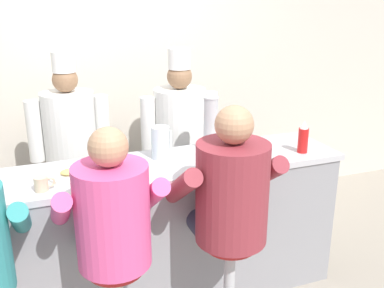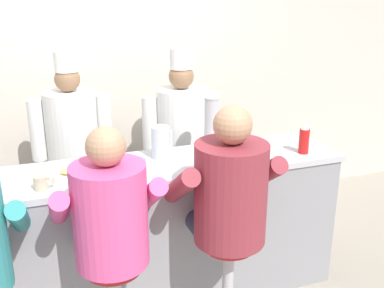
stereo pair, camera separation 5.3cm
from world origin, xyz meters
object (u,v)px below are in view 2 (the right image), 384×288
Objects in this scene: breakfast_plate at (70,174)px; diner_seated_pink at (110,220)px; diner_seated_maroon at (228,197)px; cook_in_whites_near at (73,144)px; hot_sauce_bottle_orange at (258,153)px; water_pitcher_clear at (161,142)px; coffee_mug_tan at (41,183)px; cereal_bowl at (134,164)px; mustard_bottle_yellow at (218,151)px; ketchup_bottle_red at (304,138)px; cup_stack_steel at (211,123)px; cook_in_whites_far at (182,141)px.

diner_seated_pink is (0.15, -0.49, -0.09)m from breakfast_plate.
cook_in_whites_near is at bearing 117.35° from diner_seated_maroon.
hot_sauce_bottle_orange is 1.10m from diner_seated_pink.
coffee_mug_tan is (-0.78, -0.27, -0.07)m from water_pitcher_clear.
water_pitcher_clear is 0.84× the size of breakfast_plate.
hot_sauce_bottle_orange is 1.55m from cook_in_whites_near.
diner_seated_pink is (-0.24, -0.50, -0.10)m from cereal_bowl.
diner_seated_pink reaches higher than mustard_bottle_yellow.
diner_seated_maroon reaches higher than breakfast_plate.
cup_stack_steel reaches higher than ketchup_bottle_red.
diner_seated_maroon is (-0.36, -0.32, -0.12)m from hot_sauce_bottle_orange.
cup_stack_steel is (0.38, 0.05, 0.08)m from water_pitcher_clear.
cereal_bowl is 0.42× the size of cup_stack_steel.
mustard_bottle_yellow is 0.14× the size of cook_in_whites_far.
diner_seated_maroon is (1.00, -0.34, -0.10)m from coffee_mug_tan.
water_pitcher_clear is at bearing -120.60° from cook_in_whites_far.
cook_in_whites_far is (0.04, 0.85, -0.20)m from mustard_bottle_yellow.
cook_in_whites_far reaches higher than ketchup_bottle_red.
ketchup_bottle_red reaches higher than coffee_mug_tan.
cup_stack_steel is at bearing 120.93° from hot_sauce_bottle_orange.
mustard_bottle_yellow is 1.91× the size of coffee_mug_tan.
cook_in_whites_near is (0.27, 1.08, -0.14)m from coffee_mug_tan.
diner_seated_pink reaches higher than cup_stack_steel.
diner_seated_maroon reaches higher than cup_stack_steel.
breakfast_plate is (-1.56, 0.12, -0.09)m from ketchup_bottle_red.
diner_seated_pink is (-0.84, -0.66, -0.27)m from cup_stack_steel.
cook_in_whites_near reaches higher than breakfast_plate.
coffee_mug_tan is (-1.36, 0.02, -0.02)m from hot_sauce_bottle_orange.
diner_seated_pink is at bearing -123.93° from cook_in_whites_far.
coffee_mug_tan is at bearing -139.67° from breakfast_plate.
water_pitcher_clear is 0.39m from cup_stack_steel.
ketchup_bottle_red is 0.66m from mustard_bottle_yellow.
coffee_mug_tan is at bearing -103.94° from cook_in_whites_near.
water_pitcher_clear is at bearing -57.84° from cook_in_whites_near.
diner_seated_maroon reaches higher than mustard_bottle_yellow.
diner_seated_pink reaches higher than ketchup_bottle_red.
hot_sauce_bottle_orange is at bearing 42.31° from diner_seated_maroon.
mustard_bottle_yellow is 0.92m from breakfast_plate.
mustard_bottle_yellow reaches higher than hot_sauce_bottle_orange.
diner_seated_maroon is 0.91× the size of cook_in_whites_near.
cook_in_whites_near reaches higher than cereal_bowl.
ketchup_bottle_red is 1.43× the size of cereal_bowl.
cup_stack_steel is 0.72m from diner_seated_maroon.
water_pitcher_clear is 0.78m from diner_seated_pink.
diner_seated_maroon is (0.68, 0.00, 0.02)m from diner_seated_pink.
cook_in_whites_near is (-0.51, 0.81, -0.21)m from water_pitcher_clear.
cook_in_whites_far is at bearing 36.90° from coffee_mug_tan.
ketchup_bottle_red is at bearing -14.19° from water_pitcher_clear.
ketchup_bottle_red is 1.05× the size of water_pitcher_clear.
diner_seated_maroon is at bearing -137.69° from hot_sauce_bottle_orange.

